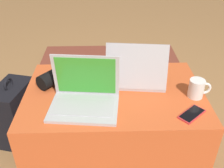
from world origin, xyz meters
name	(u,v)px	position (x,y,z in m)	size (l,w,h in m)	color
ground_plane	(114,148)	(0.00, 0.00, 0.00)	(14.00, 14.00, 0.00)	#9E7042
ottoman	(114,122)	(0.00, 0.00, 0.23)	(1.00, 0.65, 0.46)	maroon
laptop_near	(85,97)	(-0.16, -0.12, 0.51)	(0.37, 0.28, 0.26)	#B7B7BC
laptop_far	(136,74)	(0.13, 0.09, 0.51)	(0.36, 0.29, 0.26)	#B7B7BC
cell_phone	(192,114)	(0.38, -0.22, 0.46)	(0.16, 0.15, 0.01)	red
backpack	(14,114)	(-0.65, 0.13, 0.20)	(0.29, 0.33, 0.47)	black
wrist_brace	(54,77)	(-0.35, 0.10, 0.50)	(0.19, 0.21, 0.09)	black
coffee_mug	(197,88)	(0.44, -0.06, 0.51)	(0.12, 0.08, 0.10)	white
fireplace_hearth	(110,57)	(0.00, 1.27, 0.02)	(1.40, 0.50, 0.04)	brown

